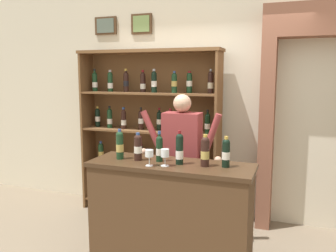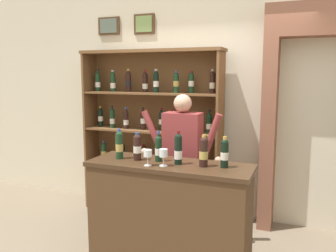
{
  "view_description": "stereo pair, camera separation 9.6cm",
  "coord_description": "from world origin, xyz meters",
  "px_view_note": "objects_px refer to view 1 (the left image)",
  "views": [
    {
      "loc": [
        1.1,
        -2.98,
        1.86
      ],
      "look_at": [
        -0.11,
        0.37,
        1.33
      ],
      "focal_mm": 37.66,
      "sensor_mm": 36.0,
      "label": 1
    },
    {
      "loc": [
        1.19,
        -2.94,
        1.86
      ],
      "look_at": [
        -0.11,
        0.37,
        1.33
      ],
      "focal_mm": 37.66,
      "sensor_mm": 36.0,
      "label": 2
    }
  ],
  "objects_px": {
    "tasting_bottle_grappa": "(159,148)",
    "tasting_bottle_riserva": "(180,149)",
    "tasting_bottle_vin_santo": "(120,145)",
    "tasting_bottle_chianti": "(226,152)",
    "wine_glass_center": "(149,154)",
    "wine_shelf": "(150,129)",
    "tasting_bottle_rosso": "(205,151)",
    "shopkeeper": "(182,153)",
    "tasting_counter": "(171,217)",
    "tasting_bottle_bianco": "(138,147)",
    "wine_glass_spare": "(165,154)"
  },
  "relations": [
    {
      "from": "tasting_bottle_grappa",
      "to": "tasting_bottle_riserva",
      "type": "bearing_deg",
      "value": -10.31
    },
    {
      "from": "tasting_bottle_vin_santo",
      "to": "tasting_bottle_chianti",
      "type": "relative_size",
      "value": 1.06
    },
    {
      "from": "tasting_bottle_grappa",
      "to": "wine_glass_center",
      "type": "relative_size",
      "value": 1.95
    },
    {
      "from": "tasting_bottle_riserva",
      "to": "tasting_bottle_grappa",
      "type": "bearing_deg",
      "value": 169.69
    },
    {
      "from": "wine_shelf",
      "to": "tasting_bottle_rosso",
      "type": "relative_size",
      "value": 7.54
    },
    {
      "from": "tasting_bottle_chianti",
      "to": "wine_glass_center",
      "type": "distance_m",
      "value": 0.68
    },
    {
      "from": "shopkeeper",
      "to": "tasting_bottle_chianti",
      "type": "height_order",
      "value": "shopkeeper"
    },
    {
      "from": "tasting_bottle_grappa",
      "to": "wine_glass_center",
      "type": "height_order",
      "value": "tasting_bottle_grappa"
    },
    {
      "from": "tasting_counter",
      "to": "tasting_bottle_rosso",
      "type": "xyz_separation_m",
      "value": [
        0.32,
        0.0,
        0.66
      ]
    },
    {
      "from": "tasting_bottle_vin_santo",
      "to": "wine_glass_center",
      "type": "bearing_deg",
      "value": -21.22
    },
    {
      "from": "tasting_counter",
      "to": "tasting_bottle_rosso",
      "type": "bearing_deg",
      "value": 0.25
    },
    {
      "from": "tasting_counter",
      "to": "tasting_bottle_grappa",
      "type": "relative_size",
      "value": 5.33
    },
    {
      "from": "tasting_bottle_rosso",
      "to": "tasting_counter",
      "type": "bearing_deg",
      "value": -179.75
    },
    {
      "from": "tasting_bottle_bianco",
      "to": "tasting_bottle_riserva",
      "type": "distance_m",
      "value": 0.42
    },
    {
      "from": "tasting_bottle_vin_santo",
      "to": "tasting_counter",
      "type": "bearing_deg",
      "value": 1.35
    },
    {
      "from": "tasting_bottle_riserva",
      "to": "wine_glass_spare",
      "type": "relative_size",
      "value": 2.01
    },
    {
      "from": "tasting_counter",
      "to": "tasting_bottle_rosso",
      "type": "distance_m",
      "value": 0.73
    },
    {
      "from": "shopkeeper",
      "to": "tasting_bottle_chianti",
      "type": "relative_size",
      "value": 5.94
    },
    {
      "from": "shopkeeper",
      "to": "tasting_bottle_grappa",
      "type": "height_order",
      "value": "shopkeeper"
    },
    {
      "from": "wine_glass_center",
      "to": "tasting_counter",
      "type": "bearing_deg",
      "value": 46.39
    },
    {
      "from": "wine_shelf",
      "to": "tasting_bottle_vin_santo",
      "type": "relative_size",
      "value": 7.37
    },
    {
      "from": "tasting_bottle_vin_santo",
      "to": "tasting_bottle_rosso",
      "type": "xyz_separation_m",
      "value": [
        0.84,
        0.01,
        -0.0
      ]
    },
    {
      "from": "tasting_bottle_grappa",
      "to": "shopkeeper",
      "type": "bearing_deg",
      "value": 85.09
    },
    {
      "from": "tasting_bottle_bianco",
      "to": "wine_glass_spare",
      "type": "xyz_separation_m",
      "value": [
        0.32,
        -0.11,
        -0.02
      ]
    },
    {
      "from": "wine_shelf",
      "to": "tasting_bottle_riserva",
      "type": "height_order",
      "value": "wine_shelf"
    },
    {
      "from": "wine_shelf",
      "to": "tasting_bottle_riserva",
      "type": "xyz_separation_m",
      "value": [
        0.82,
        -1.26,
        0.05
      ]
    },
    {
      "from": "shopkeeper",
      "to": "wine_glass_spare",
      "type": "bearing_deg",
      "value": -84.81
    },
    {
      "from": "tasting_bottle_rosso",
      "to": "tasting_bottle_chianti",
      "type": "xyz_separation_m",
      "value": [
        0.18,
        0.04,
        -0.01
      ]
    },
    {
      "from": "shopkeeper",
      "to": "tasting_bottle_riserva",
      "type": "distance_m",
      "value": 0.63
    },
    {
      "from": "shopkeeper",
      "to": "wine_glass_center",
      "type": "relative_size",
      "value": 11.16
    },
    {
      "from": "tasting_bottle_vin_santo",
      "to": "wine_glass_spare",
      "type": "bearing_deg",
      "value": -11.15
    },
    {
      "from": "tasting_bottle_rosso",
      "to": "wine_glass_center",
      "type": "bearing_deg",
      "value": -161.68
    },
    {
      "from": "tasting_bottle_vin_santo",
      "to": "shopkeeper",
      "type": "bearing_deg",
      "value": 53.57
    },
    {
      "from": "wine_shelf",
      "to": "tasting_bottle_chianti",
      "type": "bearing_deg",
      "value": -44.46
    },
    {
      "from": "shopkeeper",
      "to": "tasting_bottle_bianco",
      "type": "distance_m",
      "value": 0.66
    },
    {
      "from": "tasting_bottle_bianco",
      "to": "tasting_bottle_chianti",
      "type": "bearing_deg",
      "value": 2.9
    },
    {
      "from": "tasting_bottle_rosso",
      "to": "wine_glass_spare",
      "type": "relative_size",
      "value": 1.84
    },
    {
      "from": "tasting_bottle_riserva",
      "to": "tasting_bottle_chianti",
      "type": "height_order",
      "value": "tasting_bottle_riserva"
    },
    {
      "from": "wine_shelf",
      "to": "tasting_bottle_vin_santo",
      "type": "bearing_deg",
      "value": -80.18
    },
    {
      "from": "tasting_bottle_chianti",
      "to": "wine_glass_spare",
      "type": "relative_size",
      "value": 1.78
    },
    {
      "from": "tasting_bottle_rosso",
      "to": "tasting_bottle_vin_santo",
      "type": "bearing_deg",
      "value": -179.08
    },
    {
      "from": "shopkeeper",
      "to": "wine_glass_spare",
      "type": "distance_m",
      "value": 0.71
    },
    {
      "from": "tasting_bottle_grappa",
      "to": "wine_shelf",
      "type": "bearing_deg",
      "value": 116.6
    },
    {
      "from": "tasting_bottle_bianco",
      "to": "tasting_bottle_chianti",
      "type": "xyz_separation_m",
      "value": [
        0.83,
        0.04,
        0.0
      ]
    },
    {
      "from": "wine_shelf",
      "to": "tasting_bottle_grappa",
      "type": "bearing_deg",
      "value": -63.4
    },
    {
      "from": "tasting_counter",
      "to": "shopkeeper",
      "type": "relative_size",
      "value": 0.93
    },
    {
      "from": "tasting_bottle_chianti",
      "to": "tasting_counter",
      "type": "bearing_deg",
      "value": -175.6
    },
    {
      "from": "shopkeeper",
      "to": "tasting_bottle_grappa",
      "type": "distance_m",
      "value": 0.57
    },
    {
      "from": "tasting_bottle_grappa",
      "to": "tasting_bottle_chianti",
      "type": "relative_size",
      "value": 1.04
    },
    {
      "from": "tasting_counter",
      "to": "wine_glass_center",
      "type": "bearing_deg",
      "value": -133.61
    }
  ]
}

